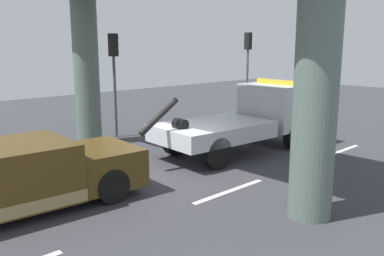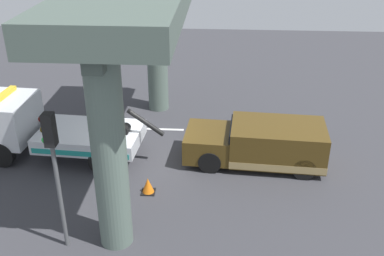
# 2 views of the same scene
# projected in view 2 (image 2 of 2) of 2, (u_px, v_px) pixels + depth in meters

# --- Properties ---
(ground_plane) EXTENTS (60.00, 40.00, 0.10)m
(ground_plane) POSITION_uv_depth(u_px,v_px,m) (146.00, 159.00, 17.74)
(ground_plane) COLOR #38383D
(lane_stripe_west) EXTENTS (2.60, 0.16, 0.01)m
(lane_stripe_west) POSITION_uv_depth(u_px,v_px,m) (292.00, 133.00, 19.61)
(lane_stripe_west) COLOR silver
(lane_stripe_west) RESTS_ON ground
(lane_stripe_mid) EXTENTS (2.60, 0.16, 0.01)m
(lane_stripe_mid) POSITION_uv_depth(u_px,v_px,m) (154.00, 129.00, 19.96)
(lane_stripe_mid) COLOR silver
(lane_stripe_mid) RESTS_ON ground
(lane_stripe_east) EXTENTS (2.60, 0.16, 0.01)m
(lane_stripe_east) POSITION_uv_depth(u_px,v_px,m) (21.00, 125.00, 20.30)
(lane_stripe_east) COLOR silver
(lane_stripe_east) RESTS_ON ground
(tow_truck_white) EXTENTS (7.32, 2.79, 2.46)m
(tow_truck_white) POSITION_uv_depth(u_px,v_px,m) (41.00, 127.00, 17.45)
(tow_truck_white) COLOR silver
(tow_truck_white) RESTS_ON ground
(towed_van_green) EXTENTS (5.33, 2.52, 1.58)m
(towed_van_green) POSITION_uv_depth(u_px,v_px,m) (262.00, 144.00, 17.11)
(towed_van_green) COLOR #4C3814
(towed_van_green) RESTS_ON ground
(overpass_structure) EXTENTS (3.60, 11.59, 6.63)m
(overpass_structure) POSITION_uv_depth(u_px,v_px,m) (135.00, 18.00, 15.27)
(overpass_structure) COLOR #596B60
(overpass_structure) RESTS_ON ground
(traffic_light_near) EXTENTS (0.39, 0.32, 4.21)m
(traffic_light_near) POSITION_uv_depth(u_px,v_px,m) (52.00, 153.00, 11.89)
(traffic_light_near) COLOR #515456
(traffic_light_near) RESTS_ON ground
(traffic_cone_orange) EXTENTS (0.47, 0.47, 0.56)m
(traffic_cone_orange) POSITION_uv_depth(u_px,v_px,m) (148.00, 186.00, 15.52)
(traffic_cone_orange) COLOR orange
(traffic_cone_orange) RESTS_ON ground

